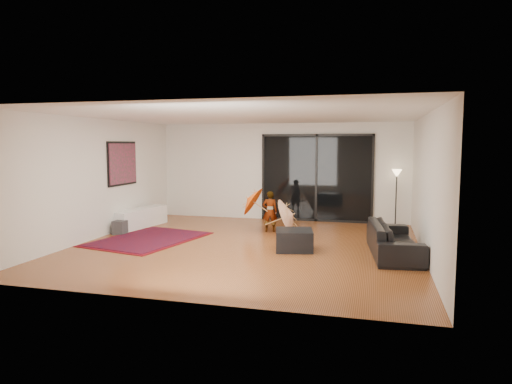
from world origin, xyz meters
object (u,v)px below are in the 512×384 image
(sofa, at_px, (394,239))
(child, at_px, (270,211))
(media_console, at_px, (140,218))
(ottoman, at_px, (294,240))

(sofa, xyz_separation_m, child, (-2.84, 1.73, 0.19))
(media_console, height_order, child, child)
(media_console, bearing_deg, child, 13.78)
(media_console, distance_m, ottoman, 4.55)
(sofa, height_order, ottoman, sofa)
(sofa, bearing_deg, media_console, 70.34)
(sofa, relative_size, child, 2.14)
(media_console, relative_size, sofa, 0.81)
(ottoman, bearing_deg, sofa, 1.65)
(sofa, relative_size, ottoman, 2.94)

